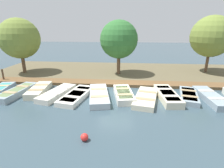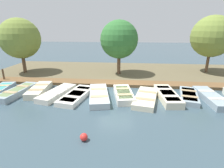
% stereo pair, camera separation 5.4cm
% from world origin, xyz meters
% --- Properties ---
extents(ground_plane, '(80.00, 80.00, 0.00)m').
position_xyz_m(ground_plane, '(0.00, 0.00, 0.00)').
color(ground_plane, '#384C56').
extents(shore_bank, '(8.00, 24.00, 0.17)m').
position_xyz_m(shore_bank, '(-5.00, 0.00, 0.09)').
color(shore_bank, brown).
rests_on(shore_bank, ground_plane).
extents(dock_walkway, '(1.25, 19.58, 0.22)m').
position_xyz_m(dock_walkway, '(-1.22, 0.00, 0.11)').
color(dock_walkway, brown).
rests_on(dock_walkway, ground_plane).
extents(rowboat_1, '(3.30, 1.30, 0.42)m').
position_xyz_m(rowboat_1, '(1.48, -6.47, 0.21)').
color(rowboat_1, '#8C9EA8').
rests_on(rowboat_1, ground_plane).
extents(rowboat_2, '(2.88, 1.32, 0.43)m').
position_xyz_m(rowboat_2, '(1.00, -5.19, 0.21)').
color(rowboat_2, beige).
rests_on(rowboat_2, ground_plane).
extents(rowboat_3, '(3.31, 1.74, 0.36)m').
position_xyz_m(rowboat_3, '(1.36, -3.78, 0.18)').
color(rowboat_3, beige).
rests_on(rowboat_3, ground_plane).
extents(rowboat_4, '(3.41, 1.74, 0.33)m').
position_xyz_m(rowboat_4, '(1.61, -2.41, 0.16)').
color(rowboat_4, silver).
rests_on(rowboat_4, ground_plane).
extents(rowboat_5, '(3.62, 1.78, 0.40)m').
position_xyz_m(rowboat_5, '(1.54, -0.98, 0.20)').
color(rowboat_5, '#B2BCC1').
rests_on(rowboat_5, ground_plane).
extents(rowboat_6, '(2.97, 1.53, 0.42)m').
position_xyz_m(rowboat_6, '(1.28, 0.57, 0.21)').
color(rowboat_6, silver).
rests_on(rowboat_6, ground_plane).
extents(rowboat_7, '(3.41, 1.85, 0.34)m').
position_xyz_m(rowboat_7, '(1.62, 1.95, 0.17)').
color(rowboat_7, beige).
rests_on(rowboat_7, ground_plane).
extents(rowboat_8, '(3.26, 1.29, 0.44)m').
position_xyz_m(rowboat_8, '(1.26, 3.31, 0.22)').
color(rowboat_8, beige).
rests_on(rowboat_8, ground_plane).
extents(rowboat_9, '(3.01, 1.66, 0.34)m').
position_xyz_m(rowboat_9, '(1.05, 4.68, 0.17)').
color(rowboat_9, '#8C9EA8').
rests_on(rowboat_9, ground_plane).
extents(rowboat_10, '(3.36, 1.18, 0.40)m').
position_xyz_m(rowboat_10, '(1.27, 5.93, 0.20)').
color(rowboat_10, '#8C9EA8').
rests_on(rowboat_10, ground_plane).
extents(mooring_post_near, '(0.14, 0.14, 1.10)m').
position_xyz_m(mooring_post_near, '(-1.14, -9.27, 0.56)').
color(mooring_post_near, brown).
rests_on(mooring_post_near, ground_plane).
extents(buoy, '(0.31, 0.31, 0.31)m').
position_xyz_m(buoy, '(5.90, -0.86, 0.16)').
color(buoy, red).
rests_on(buoy, ground_plane).
extents(park_tree_far_left, '(3.56, 3.56, 5.08)m').
position_xyz_m(park_tree_far_left, '(-3.62, -8.92, 3.29)').
color(park_tree_far_left, brown).
rests_on(park_tree_far_left, ground_plane).
extents(park_tree_left, '(3.29, 3.29, 4.90)m').
position_xyz_m(park_tree_left, '(-3.90, -0.03, 3.24)').
color(park_tree_left, brown).
rests_on(park_tree_left, ground_plane).
extents(park_tree_center, '(3.67, 3.67, 5.31)m').
position_xyz_m(park_tree_center, '(-5.28, 8.24, 3.46)').
color(park_tree_center, brown).
rests_on(park_tree_center, ground_plane).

